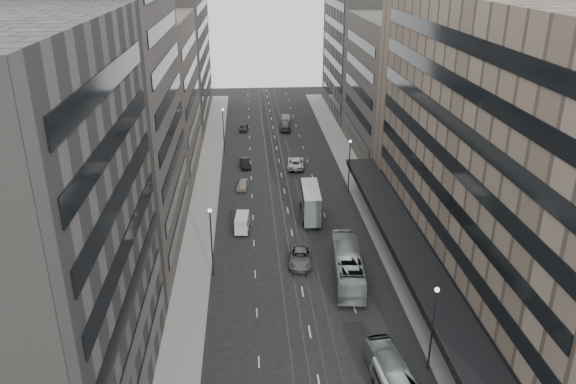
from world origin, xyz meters
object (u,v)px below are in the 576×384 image
object	(u,v)px
bus_far	(347,265)
double_decker	(311,202)
vw_microbus	(390,383)
panel_van	(242,223)
bus_near	(395,380)
sedan_2	(300,257)

from	to	relation	value
bus_far	double_decker	world-z (taller)	double_decker
vw_microbus	panel_van	distance (m)	33.03
double_decker	bus_near	bearing A→B (deg)	-82.61
panel_van	sedan_2	world-z (taller)	panel_van
bus_near	panel_van	distance (m)	32.93
bus_far	bus_near	bearing A→B (deg)	97.85
bus_far	sedan_2	size ratio (longest dim) A/B	2.17
sedan_2	bus_near	bearing A→B (deg)	-68.89
bus_far	double_decker	bearing A→B (deg)	-76.47
sedan_2	double_decker	bearing A→B (deg)	84.66
bus_near	vw_microbus	bearing A→B (deg)	24.79
double_decker	sedan_2	distance (m)	12.50
bus_far	sedan_2	xyz separation A→B (m)	(-4.86, 3.83, -0.93)
bus_far	panel_van	xyz separation A→B (m)	(-11.67, 12.60, -0.45)
sedan_2	vw_microbus	bearing A→B (deg)	-70.29
bus_near	vw_microbus	xyz separation A→B (m)	(-0.49, -0.31, -0.04)
panel_van	sedan_2	bearing A→B (deg)	-47.20
bus_near	vw_microbus	distance (m)	0.58
double_decker	vw_microbus	distance (m)	34.27
bus_far	panel_van	size ratio (longest dim) A/B	3.25
vw_microbus	panel_van	size ratio (longest dim) A/B	1.16
double_decker	bus_far	bearing A→B (deg)	-79.62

